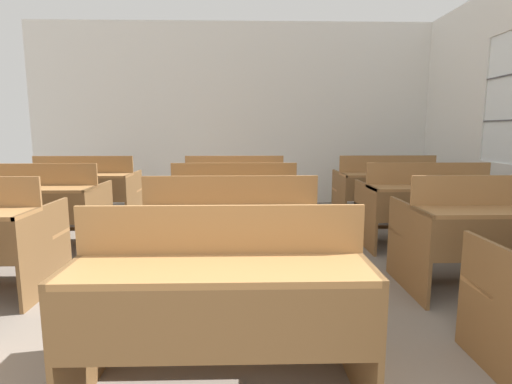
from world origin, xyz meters
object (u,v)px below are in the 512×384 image
(bench_third_left, at_px, (35,206))
(bench_back_center, at_px, (235,188))
(bench_third_center, at_px, (234,204))
(bench_second_right, at_px, (494,232))
(bench_front_center, at_px, (222,297))
(bench_back_right, at_px, (387,188))
(bench_second_center, at_px, (231,233))
(bench_back_left, at_px, (85,189))
(bench_third_right, at_px, (426,204))
(wastepaper_bin, at_px, (433,203))

(bench_third_left, xyz_separation_m, bench_back_center, (2.09, 1.22, 0.00))
(bench_third_center, bearing_deg, bench_second_right, -30.98)
(bench_front_center, height_order, bench_back_right, same)
(bench_second_center, distance_m, bench_back_left, 3.22)
(bench_front_center, distance_m, bench_back_center, 3.64)
(bench_third_right, xyz_separation_m, bench_back_right, (-0.00, 1.23, 0.00))
(bench_third_left, bearing_deg, bench_back_center, 30.24)
(bench_front_center, relative_size, wastepaper_bin, 4.52)
(bench_third_left, xyz_separation_m, bench_back_right, (4.22, 1.22, 0.00))
(bench_second_center, distance_m, bench_third_left, 2.45)
(bench_back_left, xyz_separation_m, bench_back_right, (4.19, -0.01, 0.00))
(bench_second_right, relative_size, bench_back_center, 1.00)
(bench_second_right, bearing_deg, bench_third_center, 149.02)
(bench_front_center, relative_size, bench_second_right, 1.00)
(bench_back_left, bearing_deg, bench_third_right, -16.59)
(bench_front_center, xyz_separation_m, bench_back_left, (-2.10, 3.66, 0.00))
(bench_back_right, bearing_deg, bench_front_center, -119.84)
(bench_third_center, relative_size, bench_back_right, 1.00)
(bench_second_right, height_order, bench_back_center, same)
(bench_third_left, bearing_deg, bench_front_center, -48.69)
(bench_third_right, distance_m, bench_back_left, 4.37)
(bench_third_left, distance_m, bench_third_center, 2.12)
(bench_third_left, xyz_separation_m, bench_back_left, (0.03, 1.24, 0.00))
(bench_front_center, xyz_separation_m, bench_second_right, (2.07, 1.19, 0.00))
(bench_third_center, bearing_deg, bench_back_left, 149.62)
(bench_back_left, height_order, bench_back_right, same)
(bench_third_right, relative_size, bench_back_center, 1.00)
(bench_second_center, bearing_deg, wastepaper_bin, 44.85)
(wastepaper_bin, bearing_deg, bench_back_left, -173.40)
(bench_second_right, height_order, bench_back_left, same)
(bench_third_right, relative_size, bench_back_right, 1.00)
(bench_back_left, bearing_deg, bench_back_right, -0.19)
(bench_back_right, bearing_deg, bench_second_right, -90.47)
(bench_third_left, relative_size, bench_third_center, 1.00)
(bench_second_right, bearing_deg, bench_back_right, 89.53)
(bench_back_left, relative_size, bench_back_center, 1.00)
(bench_second_center, bearing_deg, bench_back_right, 49.32)
(bench_front_center, relative_size, bench_third_right, 1.00)
(bench_front_center, distance_m, bench_back_right, 4.20)
(bench_third_left, height_order, bench_back_left, same)
(bench_second_right, bearing_deg, bench_third_right, 88.97)
(bench_back_left, height_order, bench_back_center, same)
(bench_second_right, height_order, bench_third_center, same)
(bench_second_right, relative_size, wastepaper_bin, 4.52)
(bench_back_center, height_order, bench_back_right, same)
(bench_back_center, bearing_deg, wastepaper_bin, 11.23)
(bench_second_center, height_order, wastepaper_bin, bench_second_center)
(bench_second_center, bearing_deg, bench_third_right, 29.84)
(bench_front_center, bearing_deg, bench_second_right, 29.84)
(bench_second_right, distance_m, bench_back_right, 2.46)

